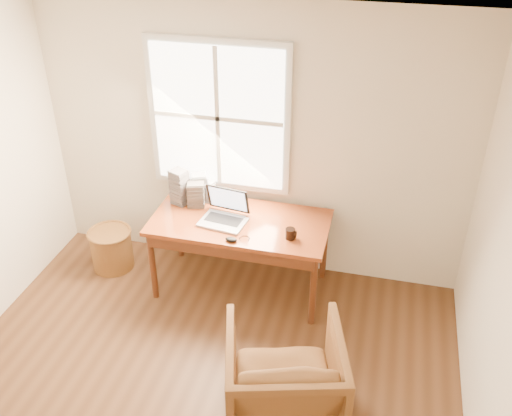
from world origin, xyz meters
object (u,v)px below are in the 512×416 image
(wicker_stool, at_px, (112,249))
(coffee_mug, at_px, (290,234))
(cd_stack_a, at_px, (200,187))
(laptop, at_px, (222,210))
(armchair, at_px, (284,377))
(desk, at_px, (240,222))

(wicker_stool, xyz_separation_m, coffee_mug, (1.83, -0.17, 0.60))
(cd_stack_a, bearing_deg, laptop, -46.88)
(armchair, bearing_deg, cd_stack_a, -70.26)
(wicker_stool, height_order, laptop, laptop)
(coffee_mug, bearing_deg, laptop, 174.02)
(armchair, distance_m, cd_stack_a, 2.07)
(desk, height_order, cd_stack_a, cd_stack_a)
(armchair, distance_m, laptop, 1.61)
(laptop, bearing_deg, coffee_mug, -0.07)
(armchair, bearing_deg, coffee_mug, -96.05)
(desk, height_order, laptop, laptop)
(wicker_stool, relative_size, cd_stack_a, 1.48)
(cd_stack_a, bearing_deg, coffee_mug, -24.57)
(desk, xyz_separation_m, cd_stack_a, (-0.47, 0.27, 0.16))
(desk, distance_m, wicker_stool, 1.44)
(laptop, distance_m, cd_stack_a, 0.48)
(laptop, distance_m, coffee_mug, 0.64)
(desk, bearing_deg, laptop, -149.77)
(laptop, height_order, cd_stack_a, cd_stack_a)
(armchair, distance_m, wicker_stool, 2.45)
(coffee_mug, relative_size, cd_stack_a, 0.35)
(laptop, bearing_deg, desk, 38.01)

